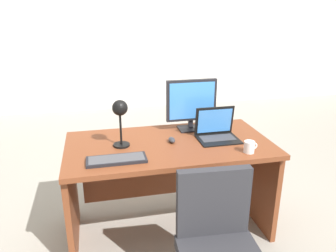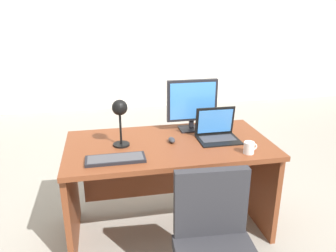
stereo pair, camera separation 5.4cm
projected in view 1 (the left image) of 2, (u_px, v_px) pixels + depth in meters
name	position (u px, v px, depth m)	size (l,w,h in m)	color
ground	(142.00, 153.00, 4.10)	(12.00, 12.00, 0.00)	gray
back_wall	(122.00, 27.00, 5.53)	(10.00, 0.10, 2.80)	silver
desk	(168.00, 167.00, 2.59)	(1.52, 0.80, 0.76)	brown
monitor	(191.00, 102.00, 2.67)	(0.41, 0.16, 0.42)	black
laptop	(216.00, 129.00, 2.55)	(0.31, 0.25, 0.24)	black
keyboard	(117.00, 160.00, 2.17)	(0.39, 0.15, 0.02)	black
mouse	(172.00, 140.00, 2.47)	(0.05, 0.09, 0.04)	#2D2D33
desk_lamp	(120.00, 114.00, 2.31)	(0.12, 0.14, 0.35)	black
coffee_mug	(250.00, 147.00, 2.29)	(0.10, 0.07, 0.08)	white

